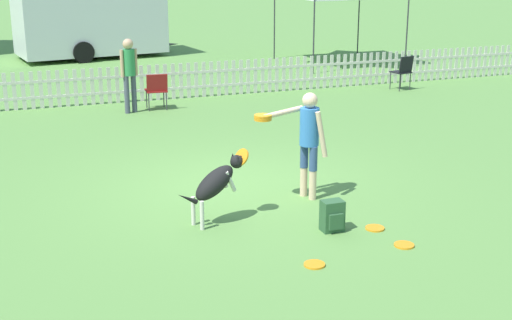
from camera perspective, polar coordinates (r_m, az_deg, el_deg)
The scene contains 12 objects.
ground_plane at distance 11.00m, azimuth -1.44°, elevation -2.24°, with size 240.00×240.00×0.00m, color #5B8C42.
handler_person at distance 10.30m, azimuth 4.04°, elevation 2.16°, with size 1.05×0.44×1.58m.
leaping_dog at distance 9.48m, azimuth -3.17°, elevation -1.73°, with size 1.11×0.52×0.95m.
frisbee_near_handler at distance 9.55m, azimuth 9.49°, elevation -5.40°, with size 0.25×0.25×0.02m.
frisbee_near_dog at distance 9.10m, azimuth 11.76°, elevation -6.68°, with size 0.25×0.25×0.02m.
frisbee_midfield at distance 8.42m, azimuth 4.70°, elevation -8.34°, with size 0.25×0.25×0.02m.
backpack_on_grass at distance 9.35m, azimuth 6.14°, elevation -4.49°, with size 0.28×0.24×0.41m.
picket_fence at distance 17.36m, azimuth -8.82°, elevation 6.10°, with size 27.09×0.04×0.86m.
folding_chair_blue_left at distance 16.35m, azimuth -7.96°, elevation 5.72°, with size 0.50×0.52×0.84m.
folding_chair_green_right at distance 18.86m, azimuth 11.70°, elevation 7.10°, with size 0.50×0.52×0.89m.
spectator_standing at distance 16.06m, azimuth -10.12°, elevation 7.24°, with size 0.40×0.27×1.65m.
equipment_trailer at distance 24.71m, azimuth -13.15°, elevation 11.11°, with size 5.60×2.85×2.56m.
Camera 1 is at (-3.32, -9.86, 3.57)m, focal length 50.00 mm.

